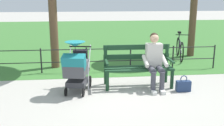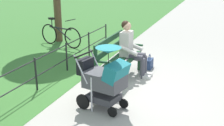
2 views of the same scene
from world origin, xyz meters
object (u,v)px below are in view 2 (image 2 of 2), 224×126
at_px(person_on_bench, 131,47).
at_px(handbag, 149,63).
at_px(stroller, 105,78).
at_px(bicycle, 60,35).
at_px(park_bench, 116,57).

bearing_deg(person_on_bench, handbag, 153.42).
distance_m(stroller, handbag, 2.43).
xyz_separation_m(person_on_bench, handbag, (-0.60, 0.30, -0.55)).
distance_m(handbag, bicycle, 3.32).
bearing_deg(stroller, bicycle, -139.21).
height_order(park_bench, handbag, park_bench).
xyz_separation_m(stroller, bicycle, (-3.41, -2.94, -0.23)).
xyz_separation_m(park_bench, bicycle, (-1.98, -2.63, -0.16)).
relative_size(park_bench, handbag, 4.33).
distance_m(person_on_bench, handbag, 0.87).
bearing_deg(park_bench, bicycle, -127.05).
xyz_separation_m(stroller, handbag, (-2.38, 0.21, -0.47)).
bearing_deg(handbag, stroller, -4.97).
bearing_deg(person_on_bench, bicycle, -119.81).
relative_size(person_on_bench, stroller, 1.11).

